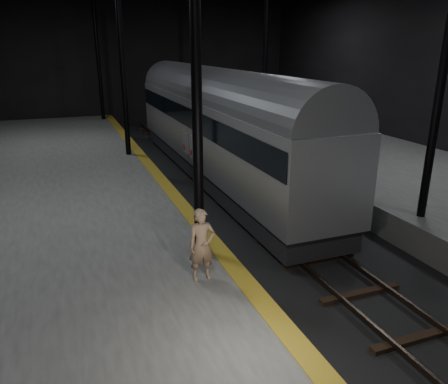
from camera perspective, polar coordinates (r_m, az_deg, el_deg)
ground at (r=16.99m, az=5.03°, el=-3.24°), size 44.00×44.00×0.00m
platform_left at (r=15.32m, az=-21.24°, el=-4.99°), size 9.00×43.80×1.00m
platform_right at (r=21.05m, az=23.83°, el=0.98°), size 9.00×43.80×1.00m
tactile_strip at (r=15.57m, az=-5.73°, el=-1.38°), size 0.50×43.80×0.01m
track at (r=16.96m, az=5.04°, el=-3.03°), size 2.40×43.00×0.24m
train at (r=20.97m, az=-1.10°, el=9.33°), size 2.94×19.61×5.24m
woman at (r=10.25m, az=-2.90°, el=-6.95°), size 0.65×0.43×1.76m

